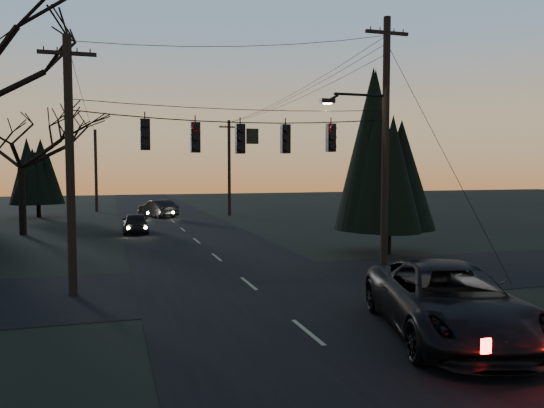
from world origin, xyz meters
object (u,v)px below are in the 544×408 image
object	(u,v)px
sedan_oncoming_a	(135,223)
suv_near	(448,302)
sedan_oncoming_b	(158,209)
utility_pole_right	(384,275)
evergreen_right	(389,157)
utility_pole_far_l	(97,212)
utility_pole_left	(73,296)
utility_pole_far_r	(229,215)

from	to	relation	value
sedan_oncoming_a	suv_near	bearing A→B (deg)	105.52
sedan_oncoming_b	utility_pole_right	bearing A→B (deg)	79.00
evergreen_right	utility_pole_far_l	bearing A→B (deg)	114.32
utility_pole_far_l	sedan_oncoming_b	world-z (taller)	utility_pole_far_l
utility_pole_left	utility_pole_far_l	distance (m)	36.00
evergreen_right	sedan_oncoming_a	bearing A→B (deg)	132.34
utility_pole_left	evergreen_right	world-z (taller)	evergreen_right
utility_pole_far_l	sedan_oncoming_a	size ratio (longest dim) A/B	2.01
evergreen_right	utility_pole_far_r	bearing A→B (deg)	96.62
evergreen_right	sedan_oncoming_b	world-z (taller)	evergreen_right
utility_pole_far_r	sedan_oncoming_a	size ratio (longest dim) A/B	2.14
utility_pole_right	suv_near	size ratio (longest dim) A/B	1.54
utility_pole_left	utility_pole_far_r	bearing A→B (deg)	67.67
utility_pole_far_r	suv_near	distance (m)	35.46
suv_near	utility_pole_far_l	bearing A→B (deg)	117.17
suv_near	sedan_oncoming_b	size ratio (longest dim) A/B	1.45
suv_near	sedan_oncoming_a	world-z (taller)	suv_near
suv_near	sedan_oncoming_a	size ratio (longest dim) A/B	1.63
utility_pole_far_l	sedan_oncoming_b	size ratio (longest dim) A/B	1.78
utility_pole_right	evergreen_right	size ratio (longest dim) A/B	1.20
utility_pole_left	utility_pole_far_r	world-z (taller)	same
utility_pole_right	utility_pole_left	bearing A→B (deg)	180.00
utility_pole_left	suv_near	bearing A→B (deg)	-38.72
suv_near	sedan_oncoming_a	distance (m)	25.27
utility_pole_right	utility_pole_far_r	bearing A→B (deg)	90.00
utility_pole_far_r	sedan_oncoming_b	bearing A→B (deg)	179.55
sedan_oncoming_a	sedan_oncoming_b	bearing A→B (deg)	-101.48
utility_pole_far_r	evergreen_right	world-z (taller)	evergreen_right
utility_pole_right	suv_near	bearing A→B (deg)	-107.32
sedan_oncoming_a	sedan_oncoming_b	distance (m)	11.24
utility_pole_right	evergreen_right	xyz separation A→B (m)	(2.72, 4.53, 4.76)
utility_pole_right	sedan_oncoming_b	size ratio (longest dim) A/B	2.23
utility_pole_right	sedan_oncoming_a	world-z (taller)	utility_pole_right
utility_pole_right	suv_near	xyz separation A→B (m)	(-2.30, -7.38, 0.90)
evergreen_right	sedan_oncoming_a	xyz separation A→B (m)	(-11.42, 12.54, -4.08)
utility_pole_left	sedan_oncoming_b	world-z (taller)	utility_pole_left
utility_pole_right	sedan_oncoming_a	bearing A→B (deg)	117.01
utility_pole_left	utility_pole_far_l	xyz separation A→B (m)	(0.00, 36.00, 0.00)
utility_pole_right	utility_pole_far_l	distance (m)	37.79
utility_pole_far_l	sedan_oncoming_b	xyz separation A→B (m)	(5.20, -7.95, 0.74)
utility_pole_far_r	suv_near	xyz separation A→B (m)	(-2.30, -35.38, 0.90)
evergreen_right	sedan_oncoming_a	distance (m)	17.45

